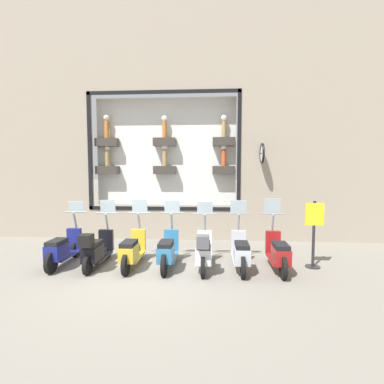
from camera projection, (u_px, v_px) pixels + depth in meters
The scene contains 10 objects.
ground_plane at pixel (140, 274), 6.97m from camera, with size 120.00×120.00×0.00m, color gray.
building_facade at pixel (164, 95), 10.16m from camera, with size 1.25×36.00×9.71m.
scooter_red_0 at pixel (278, 253), 7.14m from camera, with size 1.80×0.61×1.66m.
scooter_silver_1 at pixel (241, 252), 7.20m from camera, with size 1.80×0.61×1.61m.
scooter_white_2 at pixel (204, 251), 7.19m from camera, with size 1.80×0.60×1.57m.
scooter_teal_3 at pixel (168, 251), 7.32m from camera, with size 1.80×0.60×1.60m.
scooter_yellow_4 at pixel (132, 250), 7.38m from camera, with size 1.80×0.60×1.62m.
scooter_black_5 at pixel (96, 249), 7.37m from camera, with size 1.79×0.60×1.59m.
scooter_navy_6 at pixel (63, 249), 7.51m from camera, with size 1.80×0.61×1.55m.
shop_sign_post at pixel (314, 232), 7.36m from camera, with size 0.36×0.45×1.66m.
Camera 1 is at (-6.69, -1.69, 2.45)m, focal length 28.00 mm.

